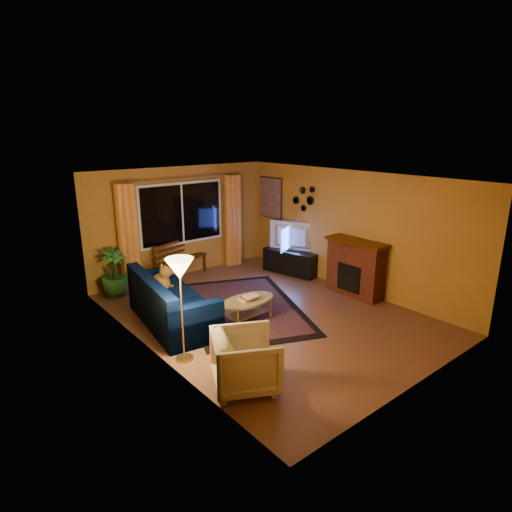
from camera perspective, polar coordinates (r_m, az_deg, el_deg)
floor at (r=7.99m, az=1.37°, el=-7.79°), size 4.50×6.00×0.02m
ceiling at (r=7.32m, az=1.51°, el=10.50°), size 4.50×6.00×0.02m
wall_back at (r=9.97m, az=-9.93°, el=4.53°), size 4.50×0.02×2.50m
wall_left at (r=6.38m, az=-14.17°, el=-2.51°), size 0.02×6.00×2.50m
wall_right at (r=9.15m, az=12.27°, el=3.33°), size 0.02×6.00×2.50m
window at (r=9.88m, az=-9.80°, el=5.61°), size 2.00×0.02×1.30m
curtain_rod at (r=9.72m, az=-9.89°, el=10.21°), size 3.20×0.03×0.03m
curtain_left at (r=9.31m, az=-16.72°, el=2.41°), size 0.36×0.36×2.24m
curtain_right at (r=10.60m, az=-3.18°, el=4.74°), size 0.36×0.36×2.24m
bench at (r=9.92m, az=-9.91°, el=-1.73°), size 1.48×0.88×0.43m
potted_plant at (r=9.12m, az=-18.42°, el=-2.08°), size 0.70×0.70×1.00m
sofa at (r=7.59m, az=-11.11°, el=-5.75°), size 1.23×2.29×0.88m
dog at (r=7.94m, az=-12.57°, el=-3.09°), size 0.37×0.47×0.46m
armchair at (r=5.71m, az=-1.38°, el=-13.45°), size 1.06×1.09×0.85m
floor_lamp at (r=6.27m, az=-9.85°, el=-7.16°), size 0.29×0.29×1.57m
rug at (r=8.26m, az=-1.66°, el=-6.79°), size 3.08×3.70×0.02m
coffee_table at (r=7.66m, az=-1.13°, el=-7.19°), size 1.10×1.10×0.39m
tv_console at (r=10.13m, az=4.67°, el=-0.78°), size 0.73×1.39×0.55m
television at (r=9.97m, az=4.75°, el=2.56°), size 0.65×1.10×0.66m
fireplace at (r=8.94m, az=13.14°, el=-1.70°), size 0.40×1.20×1.10m
mirror_cluster at (r=9.85m, az=6.35°, el=7.79°), size 0.06×0.60×0.56m
painting at (r=10.71m, az=1.95°, el=7.76°), size 0.04×0.76×0.96m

